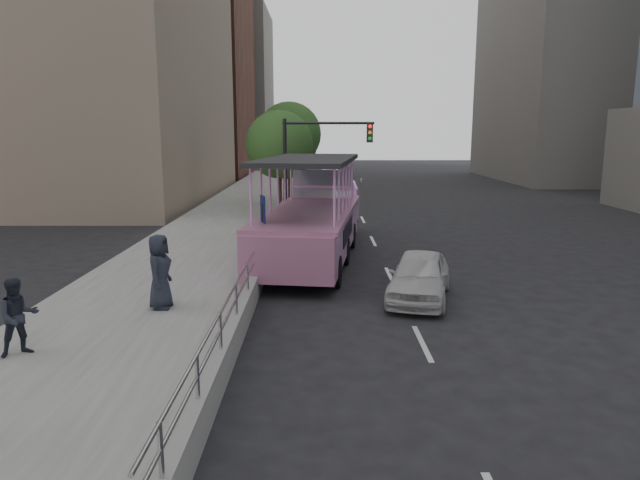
{
  "coord_description": "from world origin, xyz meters",
  "views": [
    {
      "loc": [
        -1.27,
        -14.01,
        4.63
      ],
      "look_at": [
        -1.28,
        1.71,
        1.63
      ],
      "focal_mm": 32.0,
      "sensor_mm": 36.0,
      "label": 1
    }
  ],
  "objects_px": {
    "pedestrian_far": "(160,272)",
    "parking_sign": "(263,229)",
    "duck_boat": "(315,219)",
    "pedestrian_mid": "(18,317)",
    "car": "(419,276)",
    "street_tree_near": "(281,147)",
    "traffic_signal": "(311,156)",
    "street_tree_far": "(291,137)"
  },
  "relations": [
    {
      "from": "duck_boat",
      "to": "street_tree_near",
      "type": "bearing_deg",
      "value": 101.74
    },
    {
      "from": "pedestrian_mid",
      "to": "parking_sign",
      "type": "distance_m",
      "value": 7.65
    },
    {
      "from": "car",
      "to": "pedestrian_far",
      "type": "relative_size",
      "value": 2.1
    },
    {
      "from": "car",
      "to": "parking_sign",
      "type": "xyz_separation_m",
      "value": [
        -4.5,
        1.59,
        1.06
      ]
    },
    {
      "from": "pedestrian_far",
      "to": "traffic_signal",
      "type": "bearing_deg",
      "value": -13.0
    },
    {
      "from": "duck_boat",
      "to": "pedestrian_far",
      "type": "height_order",
      "value": "duck_boat"
    },
    {
      "from": "duck_boat",
      "to": "street_tree_near",
      "type": "height_order",
      "value": "street_tree_near"
    },
    {
      "from": "parking_sign",
      "to": "pedestrian_far",
      "type": "bearing_deg",
      "value": -123.64
    },
    {
      "from": "pedestrian_far",
      "to": "street_tree_far",
      "type": "relative_size",
      "value": 0.29
    },
    {
      "from": "parking_sign",
      "to": "street_tree_far",
      "type": "distance_m",
      "value": 19.1
    },
    {
      "from": "parking_sign",
      "to": "street_tree_far",
      "type": "relative_size",
      "value": 0.43
    },
    {
      "from": "duck_boat",
      "to": "traffic_signal",
      "type": "distance_m",
      "value": 5.83
    },
    {
      "from": "pedestrian_far",
      "to": "parking_sign",
      "type": "distance_m",
      "value": 4.07
    },
    {
      "from": "pedestrian_far",
      "to": "street_tree_far",
      "type": "height_order",
      "value": "street_tree_far"
    },
    {
      "from": "parking_sign",
      "to": "traffic_signal",
      "type": "relative_size",
      "value": 0.53
    },
    {
      "from": "street_tree_near",
      "to": "parking_sign",
      "type": "bearing_deg",
      "value": -88.65
    },
    {
      "from": "pedestrian_far",
      "to": "street_tree_near",
      "type": "bearing_deg",
      "value": -4.41
    },
    {
      "from": "parking_sign",
      "to": "traffic_signal",
      "type": "height_order",
      "value": "traffic_signal"
    },
    {
      "from": "car",
      "to": "street_tree_near",
      "type": "bearing_deg",
      "value": 122.92
    },
    {
      "from": "car",
      "to": "street_tree_far",
      "type": "xyz_separation_m",
      "value": [
        -4.6,
        20.51,
        3.64
      ]
    },
    {
      "from": "duck_boat",
      "to": "pedestrian_far",
      "type": "distance_m",
      "value": 8.33
    },
    {
      "from": "car",
      "to": "street_tree_far",
      "type": "distance_m",
      "value": 21.34
    },
    {
      "from": "car",
      "to": "street_tree_far",
      "type": "relative_size",
      "value": 0.61
    },
    {
      "from": "duck_boat",
      "to": "parking_sign",
      "type": "xyz_separation_m",
      "value": [
        -1.54,
        -4.06,
        0.33
      ]
    },
    {
      "from": "pedestrian_mid",
      "to": "street_tree_near",
      "type": "bearing_deg",
      "value": 40.25
    },
    {
      "from": "car",
      "to": "pedestrian_mid",
      "type": "height_order",
      "value": "pedestrian_mid"
    },
    {
      "from": "pedestrian_far",
      "to": "parking_sign",
      "type": "xyz_separation_m",
      "value": [
        2.24,
        3.36,
        0.49
      ]
    },
    {
      "from": "duck_boat",
      "to": "street_tree_far",
      "type": "distance_m",
      "value": 15.23
    },
    {
      "from": "pedestrian_mid",
      "to": "traffic_signal",
      "type": "relative_size",
      "value": 0.3
    },
    {
      "from": "duck_boat",
      "to": "car",
      "type": "xyz_separation_m",
      "value": [
        2.96,
        -5.65,
        -0.72
      ]
    },
    {
      "from": "car",
      "to": "traffic_signal",
      "type": "xyz_separation_m",
      "value": [
        -3.2,
        11.09,
        2.83
      ]
    },
    {
      "from": "duck_boat",
      "to": "pedestrian_mid",
      "type": "distance_m",
      "value": 11.91
    },
    {
      "from": "car",
      "to": "street_tree_far",
      "type": "bearing_deg",
      "value": 117.26
    },
    {
      "from": "car",
      "to": "traffic_signal",
      "type": "height_order",
      "value": "traffic_signal"
    },
    {
      "from": "parking_sign",
      "to": "street_tree_far",
      "type": "bearing_deg",
      "value": 90.32
    },
    {
      "from": "car",
      "to": "pedestrian_mid",
      "type": "bearing_deg",
      "value": -136.46
    },
    {
      "from": "parking_sign",
      "to": "street_tree_far",
      "type": "height_order",
      "value": "street_tree_far"
    },
    {
      "from": "duck_boat",
      "to": "parking_sign",
      "type": "height_order",
      "value": "duck_boat"
    },
    {
      "from": "duck_boat",
      "to": "car",
      "type": "bearing_deg",
      "value": -62.36
    },
    {
      "from": "parking_sign",
      "to": "street_tree_near",
      "type": "xyz_separation_m",
      "value": [
        -0.3,
        12.93,
        2.1
      ]
    },
    {
      "from": "duck_boat",
      "to": "pedestrian_mid",
      "type": "relative_size",
      "value": 7.43
    },
    {
      "from": "pedestrian_far",
      "to": "pedestrian_mid",
      "type": "bearing_deg",
      "value": 149.69
    }
  ]
}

